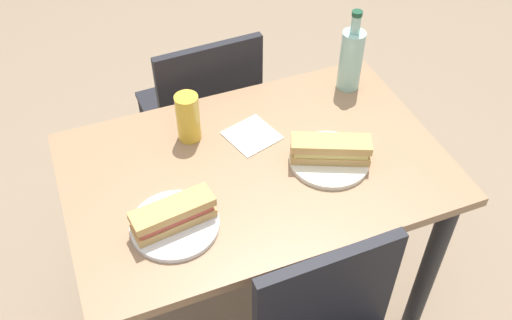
{
  "coord_description": "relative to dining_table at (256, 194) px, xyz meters",
  "views": [
    {
      "loc": [
        -0.43,
        -1.1,
        1.92
      ],
      "look_at": [
        0.0,
        0.0,
        0.75
      ],
      "focal_mm": 40.69,
      "sensor_mm": 36.0,
      "label": 1
    }
  ],
  "objects": [
    {
      "name": "baguette_sandwich_far",
      "position": [
        -0.28,
        -0.14,
        0.17
      ],
      "size": [
        0.22,
        0.1,
        0.07
      ],
      "color": "tan",
      "rests_on": "plate_far"
    },
    {
      "name": "plate_near",
      "position": [
        0.2,
        -0.06,
        0.13
      ],
      "size": [
        0.23,
        0.23,
        0.01
      ],
      "primitive_type": "cylinder",
      "color": "silver",
      "rests_on": "dining_table"
    },
    {
      "name": "plate_far",
      "position": [
        -0.28,
        -0.14,
        0.13
      ],
      "size": [
        0.23,
        0.23,
        0.01
      ],
      "primitive_type": "cylinder",
      "color": "white",
      "rests_on": "dining_table"
    },
    {
      "name": "beer_glass",
      "position": [
        -0.14,
        0.19,
        0.2
      ],
      "size": [
        0.07,
        0.07,
        0.15
      ],
      "primitive_type": "cylinder",
      "color": "gold",
      "rests_on": "dining_table"
    },
    {
      "name": "knife_near",
      "position": [
        0.21,
        -0.01,
        0.14
      ],
      "size": [
        0.17,
        0.08,
        0.01
      ],
      "color": "silver",
      "rests_on": "plate_near"
    },
    {
      "name": "ground_plane",
      "position": [
        0.0,
        0.0,
        -0.6
      ],
      "size": [
        8.0,
        8.0,
        0.0
      ],
      "primitive_type": "plane",
      "color": "#8C755B"
    },
    {
      "name": "water_bottle",
      "position": [
        0.42,
        0.24,
        0.24
      ],
      "size": [
        0.08,
        0.08,
        0.28
      ],
      "color": "#99C6B7",
      "rests_on": "dining_table"
    },
    {
      "name": "baguette_sandwich_near",
      "position": [
        0.2,
        -0.06,
        0.17
      ],
      "size": [
        0.24,
        0.15,
        0.07
      ],
      "color": "tan",
      "rests_on": "plate_near"
    },
    {
      "name": "paper_napkin",
      "position": [
        0.03,
        0.12,
        0.13
      ],
      "size": [
        0.17,
        0.17,
        0.0
      ],
      "primitive_type": "cube",
      "rotation": [
        0.0,
        0.0,
        0.29
      ],
      "color": "white",
      "rests_on": "dining_table"
    },
    {
      "name": "dining_table",
      "position": [
        0.0,
        0.0,
        0.0
      ],
      "size": [
        1.09,
        0.71,
        0.73
      ],
      "color": "#997251",
      "rests_on": "ground"
    },
    {
      "name": "chair_far",
      "position": [
        0.0,
        0.55,
        -0.11
      ],
      "size": [
        0.42,
        0.42,
        0.85
      ],
      "color": "black",
      "rests_on": "ground"
    },
    {
      "name": "knife_far",
      "position": [
        -0.3,
        -0.08,
        0.14
      ],
      "size": [
        0.18,
        0.03,
        0.01
      ],
      "color": "silver",
      "rests_on": "plate_far"
    }
  ]
}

